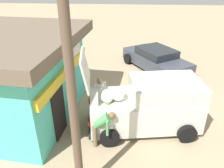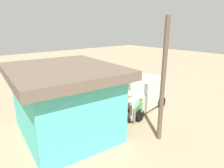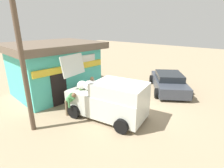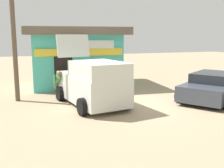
% 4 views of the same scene
% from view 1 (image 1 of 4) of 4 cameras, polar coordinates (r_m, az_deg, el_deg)
% --- Properties ---
extents(ground_plane, '(60.00, 60.00, 0.00)m').
position_cam_1_polar(ground_plane, '(9.86, 11.21, -5.19)').
color(ground_plane, '#9E896B').
extents(storefront_bar, '(5.88, 5.07, 3.30)m').
position_cam_1_polar(storefront_bar, '(8.92, -23.35, 1.86)').
color(storefront_bar, '#4CC6B7').
rests_on(storefront_bar, ground_plane).
extents(delivery_van, '(2.57, 4.25, 2.91)m').
position_cam_1_polar(delivery_van, '(8.05, 9.12, -5.24)').
color(delivery_van, silver).
rests_on(delivery_van, ground_plane).
extents(parked_sedan, '(4.59, 3.88, 1.22)m').
position_cam_1_polar(parked_sedan, '(13.14, 11.19, 6.26)').
color(parked_sedan, '#383D47').
rests_on(parked_sedan, ground_plane).
extents(vendor_standing, '(0.48, 0.48, 1.58)m').
position_cam_1_polar(vendor_standing, '(8.69, -3.13, -2.46)').
color(vendor_standing, '#4C4C51').
rests_on(vendor_standing, ground_plane).
extents(customer_bending, '(0.60, 0.76, 1.33)m').
position_cam_1_polar(customer_bending, '(7.24, -2.56, -10.22)').
color(customer_bending, '#726047').
rests_on(customer_bending, ground_plane).
extents(unloaded_banana_pile, '(0.95, 0.89, 0.46)m').
position_cam_1_polar(unloaded_banana_pile, '(8.43, -15.16, -10.26)').
color(unloaded_banana_pile, silver).
rests_on(unloaded_banana_pile, ground_plane).
extents(paint_bucket, '(0.30, 0.30, 0.40)m').
position_cam_1_polar(paint_bucket, '(10.41, -3.35, -1.50)').
color(paint_bucket, silver).
rests_on(paint_bucket, ground_plane).
extents(utility_pole, '(0.20, 0.20, 5.45)m').
position_cam_1_polar(utility_pole, '(4.72, -9.99, -5.29)').
color(utility_pole, brown).
rests_on(utility_pole, ground_plane).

